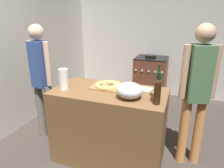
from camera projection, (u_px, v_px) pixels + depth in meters
ground_plane at (128, 123)px, 3.44m from camera, size 3.84×3.71×0.02m
kitchen_wall_rear at (149, 36)px, 4.43m from camera, size 3.84×0.10×2.60m
kitchen_wall_left at (39, 42)px, 3.55m from camera, size 0.10×3.71×2.60m
counter at (109, 126)px, 2.46m from camera, size 1.32×0.68×0.92m
cutting_board at (109, 87)px, 2.41m from camera, size 0.40×0.32×0.02m
pizza at (109, 85)px, 2.41m from camera, size 0.33×0.33×0.03m
mixing_bowl at (130, 90)px, 2.08m from camera, size 0.28×0.28×0.17m
paper_towel_roll at (64, 79)px, 2.32m from camera, size 0.11×0.11×0.25m
wine_bottle_clear at (158, 84)px, 2.03m from camera, size 0.07×0.07×0.37m
wine_bottle_dark at (157, 91)px, 1.92m from camera, size 0.07×0.07×0.32m
recipe_sheet at (143, 89)px, 2.38m from camera, size 0.23×0.18×0.00m
stove at (150, 78)px, 4.30m from camera, size 0.65×0.62×0.95m
person_in_stripes at (41, 78)px, 2.73m from camera, size 0.36×0.22×1.65m
person_in_red at (197, 89)px, 2.22m from camera, size 0.38×0.25×1.68m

